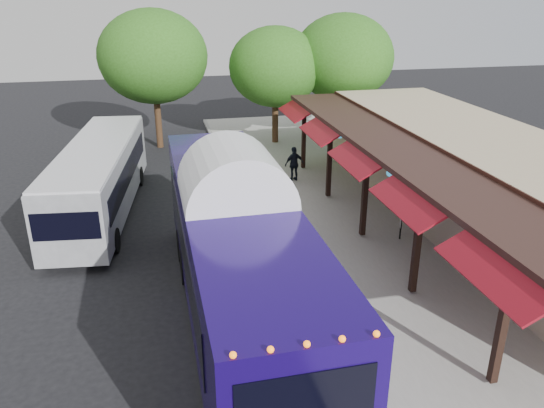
{
  "coord_description": "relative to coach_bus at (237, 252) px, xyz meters",
  "views": [
    {
      "loc": [
        -3.2,
        -12.37,
        8.5
      ],
      "look_at": [
        0.36,
        3.77,
        1.8
      ],
      "focal_mm": 35.0,
      "sensor_mm": 36.0,
      "label": 1
    }
  ],
  "objects": [
    {
      "name": "ground",
      "position": [
        1.45,
        0.18,
        -2.17
      ],
      "size": [
        90.0,
        90.0,
        0.0
      ],
      "primitive_type": "plane",
      "color": "black",
      "rests_on": "ground"
    },
    {
      "name": "sidewalk",
      "position": [
        6.45,
        4.18,
        -2.09
      ],
      "size": [
        10.0,
        40.0,
        0.15
      ],
      "primitive_type": "cube",
      "color": "#9E9B93",
      "rests_on": "ground"
    },
    {
      "name": "curb",
      "position": [
        1.5,
        4.18,
        -2.09
      ],
      "size": [
        0.2,
        40.0,
        0.16
      ],
      "primitive_type": "cube",
      "color": "gray",
      "rests_on": "ground"
    },
    {
      "name": "station_shelter",
      "position": [
        9.83,
        4.18,
        -0.32
      ],
      "size": [
        8.15,
        20.0,
        3.6
      ],
      "color": "tan",
      "rests_on": "ground"
    },
    {
      "name": "coach_bus",
      "position": [
        0.0,
        0.0,
        0.0
      ],
      "size": [
        2.82,
        12.68,
        4.03
      ],
      "rotation": [
        0.0,
        0.0,
        0.01
      ],
      "color": "#170754",
      "rests_on": "ground"
    },
    {
      "name": "city_bus",
      "position": [
        -4.17,
        8.91,
        -0.59
      ],
      "size": [
        3.46,
        10.78,
        2.85
      ],
      "rotation": [
        0.0,
        0.0,
        -0.11
      ],
      "color": "gray",
      "rests_on": "ground"
    },
    {
      "name": "ped_a",
      "position": [
        2.05,
        4.32,
        -1.18
      ],
      "size": [
        0.67,
        0.5,
        1.68
      ],
      "primitive_type": "imported",
      "rotation": [
        0.0,
        0.0,
        0.17
      ],
      "color": "black",
      "rests_on": "sidewalk"
    },
    {
      "name": "ped_b",
      "position": [
        2.05,
        7.44,
        -1.08
      ],
      "size": [
        0.97,
        0.79,
        1.87
      ],
      "primitive_type": "imported",
      "rotation": [
        0.0,
        0.0,
        3.05
      ],
      "color": "black",
      "rests_on": "sidewalk"
    },
    {
      "name": "ped_c",
      "position": [
        4.35,
        10.63,
        -1.2
      ],
      "size": [
        1.02,
        0.6,
        1.63
      ],
      "primitive_type": "imported",
      "rotation": [
        0.0,
        0.0,
        3.37
      ],
      "color": "black",
      "rests_on": "sidewalk"
    },
    {
      "name": "ped_d",
      "position": [
        2.41,
        11.77,
        -1.13
      ],
      "size": [
        1.28,
        0.93,
        1.78
      ],
      "primitive_type": "imported",
      "rotation": [
        0.0,
        0.0,
        3.4
      ],
      "color": "black",
      "rests_on": "sidewalk"
    },
    {
      "name": "sign_board",
      "position": [
        6.47,
        3.66,
        -1.34
      ],
      "size": [
        0.22,
        0.43,
        1.0
      ],
      "rotation": [
        0.0,
        0.0,
        -0.41
      ],
      "color": "black",
      "rests_on": "sidewalk"
    },
    {
      "name": "tree_left",
      "position": [
        4.99,
        17.49,
        2.31
      ],
      "size": [
        5.24,
        5.24,
        6.71
      ],
      "color": "#382314",
      "rests_on": "ground"
    },
    {
      "name": "tree_mid",
      "position": [
        8.93,
        17.32,
        2.74
      ],
      "size": [
        5.75,
        5.75,
        7.36
      ],
      "color": "#382314",
      "rests_on": "ground"
    },
    {
      "name": "tree_right",
      "position": [
        9.71,
        19.58,
        2.15
      ],
      "size": [
        5.06,
        5.06,
        6.48
      ],
      "color": "#382314",
      "rests_on": "ground"
    },
    {
      "name": "tree_far",
      "position": [
        -1.67,
        18.34,
        2.94
      ],
      "size": [
        5.98,
        5.98,
        7.65
      ],
      "color": "#382314",
      "rests_on": "ground"
    }
  ]
}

